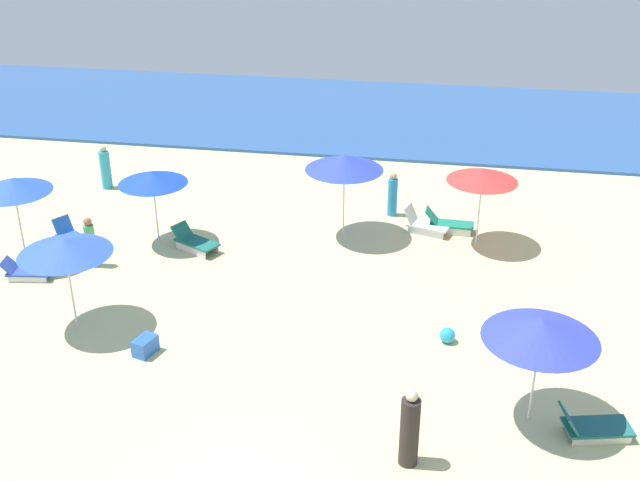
% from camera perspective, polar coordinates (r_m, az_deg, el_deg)
% --- Properties ---
extents(ocean, '(60.00, 11.28, 0.12)m').
position_cam_1_polar(ocean, '(36.29, 4.19, 9.01)').
color(ocean, '#2B5594').
rests_on(ocean, ground_plane).
extents(umbrella_1, '(2.29, 2.29, 2.47)m').
position_cam_1_polar(umbrella_1, '(20.01, -18.02, -0.41)').
color(umbrella_1, silver).
rests_on(umbrella_1, ground_plane).
extents(umbrella_2, '(2.38, 2.38, 2.48)m').
position_cam_1_polar(umbrella_2, '(16.46, 15.73, -6.21)').
color(umbrella_2, silver).
rests_on(umbrella_2, ground_plane).
extents(lounge_chair_2_0, '(1.59, 0.98, 0.68)m').
position_cam_1_polar(lounge_chair_2_0, '(17.53, 19.09, -12.60)').
color(lounge_chair_2_0, silver).
rests_on(lounge_chair_2_0, ground_plane).
extents(umbrella_3, '(2.16, 2.16, 2.62)m').
position_cam_1_polar(umbrella_3, '(23.83, -21.36, 3.76)').
color(umbrella_3, silver).
rests_on(umbrella_3, ground_plane).
extents(lounge_chair_3_0, '(1.37, 1.15, 0.74)m').
position_cam_1_polar(lounge_chair_3_0, '(25.34, -17.57, 0.33)').
color(lounge_chair_3_0, silver).
rests_on(lounge_chair_3_0, ground_plane).
extents(lounge_chair_3_1, '(1.40, 0.78, 0.58)m').
position_cam_1_polar(lounge_chair_3_1, '(23.69, -20.50, -2.09)').
color(lounge_chair_3_1, silver).
rests_on(lounge_chair_3_1, ground_plane).
extents(umbrella_4, '(2.08, 2.08, 2.32)m').
position_cam_1_polar(umbrella_4, '(23.98, -12.03, 4.47)').
color(umbrella_4, silver).
rests_on(umbrella_4, ground_plane).
extents(lounge_chair_4_0, '(1.61, 1.24, 0.70)m').
position_cam_1_polar(lounge_chair_4_0, '(24.03, -9.07, -0.07)').
color(lounge_chair_4_0, silver).
rests_on(lounge_chair_4_0, ground_plane).
extents(umbrella_5, '(2.38, 2.38, 2.68)m').
position_cam_1_polar(umbrella_5, '(23.77, 1.77, 5.67)').
color(umbrella_5, silver).
rests_on(umbrella_5, ground_plane).
extents(umbrella_6, '(2.12, 2.12, 2.46)m').
position_cam_1_polar(umbrella_6, '(23.73, 11.69, 4.63)').
color(umbrella_6, silver).
rests_on(umbrella_6, ground_plane).
extents(lounge_chair_6_0, '(1.56, 0.63, 0.74)m').
position_cam_1_polar(lounge_chair_6_0, '(25.22, 9.25, 1.21)').
color(lounge_chair_6_0, silver).
rests_on(lounge_chair_6_0, ground_plane).
extents(lounge_chair_6_1, '(1.52, 0.98, 0.81)m').
position_cam_1_polar(lounge_chair_6_1, '(25.05, 7.60, 1.18)').
color(lounge_chair_6_1, silver).
rests_on(lounge_chair_6_1, ground_plane).
extents(beachgoer_1, '(0.54, 0.54, 1.75)m').
position_cam_1_polar(beachgoer_1, '(15.73, 6.50, -13.46)').
color(beachgoer_1, '#2F2727').
rests_on(beachgoer_1, ground_plane).
extents(beachgoer_2, '(0.43, 0.43, 1.50)m').
position_cam_1_polar(beachgoer_2, '(25.98, 5.27, 3.28)').
color(beachgoer_2, '#2C8CC6').
rests_on(beachgoer_2, ground_plane).
extents(beachgoer_4, '(0.39, 0.39, 1.53)m').
position_cam_1_polar(beachgoer_4, '(23.57, -16.28, -0.17)').
color(beachgoer_4, '#4DA15D').
rests_on(beachgoer_4, ground_plane).
extents(beachgoer_5, '(0.50, 0.50, 1.59)m').
position_cam_1_polar(beachgoer_5, '(29.04, -15.27, 5.04)').
color(beachgoer_5, teal).
rests_on(beachgoer_5, ground_plane).
extents(beach_ball_0, '(0.39, 0.39, 0.39)m').
position_cam_1_polar(beach_ball_0, '(19.68, 9.21, -6.78)').
color(beach_ball_0, '#26A2D6').
rests_on(beach_ball_0, ground_plane).
extents(cooler_box_1, '(0.55, 0.68, 0.43)m').
position_cam_1_polar(cooler_box_1, '(19.47, -12.54, -7.45)').
color(cooler_box_1, blue).
rests_on(cooler_box_1, ground_plane).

